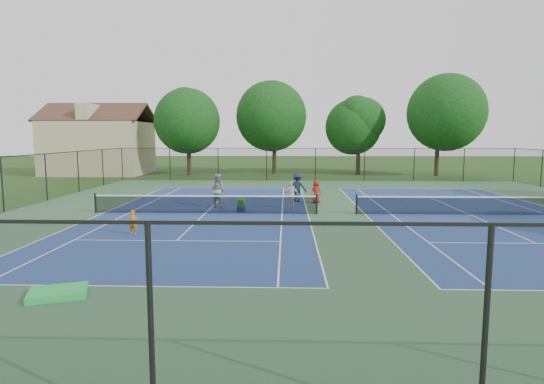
{
  "coord_description": "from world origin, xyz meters",
  "views": [
    {
      "loc": [
        -2.66,
        -23.86,
        4.14
      ],
      "look_at": [
        -3.39,
        -1.0,
        1.3
      ],
      "focal_mm": 30.0,
      "sensor_mm": 36.0,
      "label": 1
    }
  ],
  "objects_px": {
    "clapboard_house": "(99,145)",
    "ball_crate": "(241,209)",
    "tree_back_a": "(188,117)",
    "tree_back_c": "(359,123)",
    "instructor": "(217,190)",
    "child_player": "(133,222)",
    "ball_hopper": "(241,203)",
    "bystander_b": "(297,187)",
    "tree_back_b": "(274,113)",
    "bystander_a": "(291,195)",
    "bystander_c": "(316,192)",
    "tree_back_d": "(439,109)"
  },
  "relations": [
    {
      "from": "bystander_a",
      "to": "tree_back_c",
      "type": "bearing_deg",
      "value": -119.91
    },
    {
      "from": "tree_back_d",
      "to": "ball_hopper",
      "type": "height_order",
      "value": "tree_back_d"
    },
    {
      "from": "clapboard_house",
      "to": "bystander_a",
      "type": "distance_m",
      "value": 31.21
    },
    {
      "from": "bystander_a",
      "to": "bystander_c",
      "type": "bearing_deg",
      "value": -136.71
    },
    {
      "from": "clapboard_house",
      "to": "bystander_a",
      "type": "relative_size",
      "value": 6.89
    },
    {
      "from": "tree_back_c",
      "to": "clapboard_house",
      "type": "bearing_deg",
      "value": -180.0
    },
    {
      "from": "instructor",
      "to": "tree_back_d",
      "type": "bearing_deg",
      "value": -111.5
    },
    {
      "from": "tree_back_b",
      "to": "child_player",
      "type": "relative_size",
      "value": 9.6
    },
    {
      "from": "bystander_c",
      "to": "tree_back_a",
      "type": "bearing_deg",
      "value": -85.01
    },
    {
      "from": "tree_back_a",
      "to": "bystander_b",
      "type": "bearing_deg",
      "value": -60.36
    },
    {
      "from": "tree_back_a",
      "to": "child_player",
      "type": "height_order",
      "value": "tree_back_a"
    },
    {
      "from": "bystander_b",
      "to": "bystander_c",
      "type": "height_order",
      "value": "bystander_b"
    },
    {
      "from": "tree_back_c",
      "to": "ball_hopper",
      "type": "distance_m",
      "value": 26.92
    },
    {
      "from": "child_player",
      "to": "tree_back_d",
      "type": "bearing_deg",
      "value": 58.19
    },
    {
      "from": "child_player",
      "to": "clapboard_house",
      "type": "bearing_deg",
      "value": 119.86
    },
    {
      "from": "tree_back_a",
      "to": "ball_crate",
      "type": "height_order",
      "value": "tree_back_a"
    },
    {
      "from": "tree_back_a",
      "to": "ball_crate",
      "type": "bearing_deg",
      "value": -71.42
    },
    {
      "from": "clapboard_house",
      "to": "ball_crate",
      "type": "relative_size",
      "value": 25.89
    },
    {
      "from": "ball_crate",
      "to": "ball_hopper",
      "type": "height_order",
      "value": "ball_hopper"
    },
    {
      "from": "ball_hopper",
      "to": "child_player",
      "type": "bearing_deg",
      "value": -124.15
    },
    {
      "from": "instructor",
      "to": "bystander_b",
      "type": "bearing_deg",
      "value": -133.15
    },
    {
      "from": "tree_back_c",
      "to": "instructor",
      "type": "relative_size",
      "value": 4.29
    },
    {
      "from": "clapboard_house",
      "to": "bystander_c",
      "type": "xyz_separation_m",
      "value": [
        22.18,
        -21.03,
        -2.37
      ]
    },
    {
      "from": "clapboard_house",
      "to": "tree_back_b",
      "type": "bearing_deg",
      "value": 3.01
    },
    {
      "from": "bystander_b",
      "to": "tree_back_a",
      "type": "bearing_deg",
      "value": -48.98
    },
    {
      "from": "clapboard_house",
      "to": "ball_crate",
      "type": "xyz_separation_m",
      "value": [
        17.88,
        -24.44,
        -2.94
      ]
    },
    {
      "from": "child_player",
      "to": "instructor",
      "type": "xyz_separation_m",
      "value": [
        2.42,
        7.6,
        0.46
      ]
    },
    {
      "from": "bystander_c",
      "to": "child_player",
      "type": "bearing_deg",
      "value": 21.92
    },
    {
      "from": "child_player",
      "to": "bystander_b",
      "type": "relative_size",
      "value": 0.57
    },
    {
      "from": "tree_back_b",
      "to": "bystander_c",
      "type": "bearing_deg",
      "value": -81.78
    },
    {
      "from": "tree_back_d",
      "to": "clapboard_house",
      "type": "height_order",
      "value": "tree_back_d"
    },
    {
      "from": "child_player",
      "to": "bystander_a",
      "type": "height_order",
      "value": "bystander_a"
    },
    {
      "from": "tree_back_b",
      "to": "bystander_a",
      "type": "height_order",
      "value": "tree_back_b"
    },
    {
      "from": "child_player",
      "to": "ball_hopper",
      "type": "relative_size",
      "value": 2.59
    },
    {
      "from": "tree_back_b",
      "to": "tree_back_d",
      "type": "height_order",
      "value": "tree_back_d"
    },
    {
      "from": "child_player",
      "to": "instructor",
      "type": "height_order",
      "value": "instructor"
    },
    {
      "from": "tree_back_c",
      "to": "bystander_a",
      "type": "height_order",
      "value": "tree_back_c"
    },
    {
      "from": "child_player",
      "to": "instructor",
      "type": "bearing_deg",
      "value": 77.58
    },
    {
      "from": "tree_back_d",
      "to": "instructor",
      "type": "height_order",
      "value": "tree_back_d"
    },
    {
      "from": "ball_hopper",
      "to": "clapboard_house",
      "type": "bearing_deg",
      "value": 126.19
    },
    {
      "from": "tree_back_b",
      "to": "tree_back_c",
      "type": "relative_size",
      "value": 1.19
    },
    {
      "from": "clapboard_house",
      "to": "instructor",
      "type": "bearing_deg",
      "value": -54.29
    },
    {
      "from": "clapboard_house",
      "to": "bystander_b",
      "type": "bearing_deg",
      "value": -44.11
    },
    {
      "from": "tree_back_b",
      "to": "bystander_b",
      "type": "xyz_separation_m",
      "value": [
        2.03,
        -21.39,
        -5.69
      ]
    },
    {
      "from": "child_player",
      "to": "bystander_c",
      "type": "bearing_deg",
      "value": 53.46
    },
    {
      "from": "instructor",
      "to": "ball_hopper",
      "type": "distance_m",
      "value": 2.38
    },
    {
      "from": "bystander_b",
      "to": "bystander_c",
      "type": "bearing_deg",
      "value": 162.26
    },
    {
      "from": "clapboard_house",
      "to": "child_player",
      "type": "relative_size",
      "value": 10.33
    },
    {
      "from": "tree_back_b",
      "to": "tree_back_c",
      "type": "bearing_deg",
      "value": -6.34
    },
    {
      "from": "tree_back_c",
      "to": "bystander_b",
      "type": "distance_m",
      "value": 22.03
    }
  ]
}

